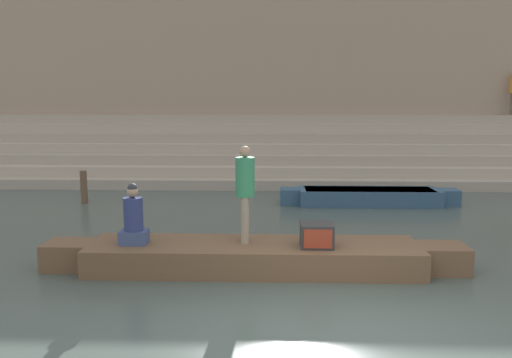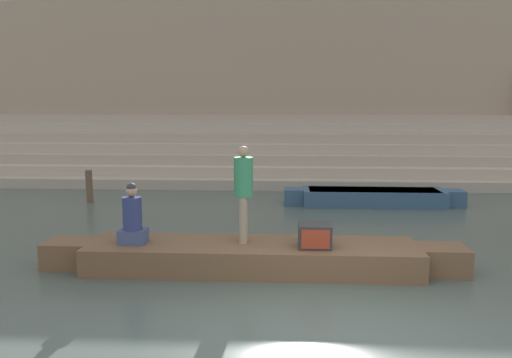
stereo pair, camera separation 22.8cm
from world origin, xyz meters
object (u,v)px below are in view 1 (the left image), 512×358
at_px(rowboat_main, 254,256).
at_px(moored_boat_shore, 369,196).
at_px(tv_set, 317,235).
at_px(mooring_post, 84,187).
at_px(person_standing, 245,187).
at_px(person_rowing, 133,220).

xyz_separation_m(rowboat_main, moored_boat_shore, (2.95, 5.44, -0.01)).
bearing_deg(moored_boat_shore, tv_set, -107.14).
relative_size(rowboat_main, tv_set, 13.32).
bearing_deg(tv_set, mooring_post, 143.98).
relative_size(person_standing, mooring_post, 1.78).
distance_m(person_standing, person_rowing, 1.92).
relative_size(person_standing, person_rowing, 1.59).
bearing_deg(person_rowing, tv_set, 10.75).
bearing_deg(tv_set, rowboat_main, 178.82).
height_order(rowboat_main, person_rowing, person_rowing).
height_order(rowboat_main, moored_boat_shore, rowboat_main).
height_order(moored_boat_shore, mooring_post, mooring_post).
distance_m(tv_set, moored_boat_shore, 5.92).
bearing_deg(mooring_post, person_rowing, -61.96).
xyz_separation_m(rowboat_main, person_standing, (-0.15, 0.10, 1.14)).
distance_m(person_standing, mooring_post, 7.17).
bearing_deg(tv_set, person_standing, 175.24).
bearing_deg(moored_boat_shore, person_standing, -118.25).
distance_m(person_rowing, tv_set, 3.02).
xyz_separation_m(moored_boat_shore, mooring_post, (-7.84, -0.05, 0.22)).
height_order(rowboat_main, tv_set, tv_set).
bearing_deg(moored_boat_shore, rowboat_main, -116.63).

